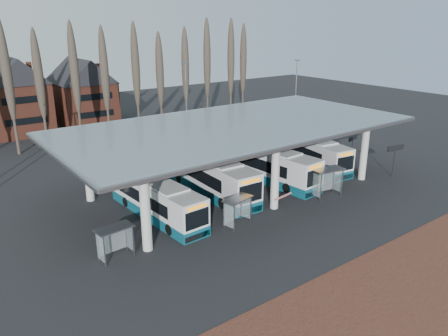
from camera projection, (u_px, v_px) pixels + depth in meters
ground at (295, 218)px, 35.51m from camera, size 140.00×140.00×0.00m
brick_strip at (437, 286)px, 26.38m from camera, size 70.00×10.00×0.03m
station_canopy at (235, 131)px, 39.75m from camera, size 32.00×16.00×6.34m
poplar_row at (119, 72)px, 57.75m from camera, size 45.10×1.10×14.50m
lamp_post_b at (186, 100)px, 56.92m from camera, size 0.80×0.16×10.17m
lamp_post_c at (296, 96)px, 60.26m from camera, size 0.80×0.16×10.17m
bus_0 at (156, 199)px, 35.52m from camera, size 3.02×11.29×3.11m
bus_1 at (209, 175)px, 40.50m from camera, size 3.18×12.61×3.48m
bus_2 at (266, 164)px, 43.66m from camera, size 3.48×12.28×3.37m
bus_3 at (308, 151)px, 48.12m from camera, size 4.08×11.83×3.22m
shelter_0 at (114, 235)px, 29.08m from camera, size 2.57×1.45×2.30m
shelter_1 at (237, 205)px, 33.82m from camera, size 2.69×1.77×2.29m
shelter_2 at (327, 176)px, 39.31m from camera, size 3.05×1.85×2.66m
info_sign_0 at (395, 150)px, 43.90m from camera, size 2.25×0.41×3.35m
info_sign_1 at (353, 140)px, 48.91m from camera, size 1.96×0.58×2.97m
barrier at (282, 197)px, 37.36m from camera, size 2.30×0.80×1.16m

